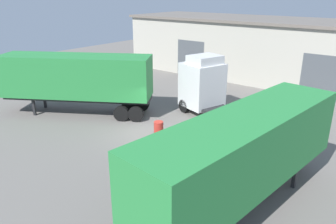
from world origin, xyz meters
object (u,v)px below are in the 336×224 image
container_trailer_grey (77,78)px  container_trailer_green (244,152)px  tractor_unit_white (206,87)px  gravel_pile (86,77)px  oil_drum (159,128)px

container_trailer_grey → container_trailer_green: bearing=136.5°
tractor_unit_white → gravel_pile: bearing=19.4°
tractor_unit_white → oil_drum: 5.24m
tractor_unit_white → container_trailer_grey: size_ratio=0.65×
gravel_pile → oil_drum: bearing=-19.7°
tractor_unit_white → oil_drum: tractor_unit_white is taller
tractor_unit_white → container_trailer_grey: bearing=55.3°
container_trailer_grey → gravel_pile: 7.80m
gravel_pile → oil_drum: gravel_pile is taller
gravel_pile → oil_drum: size_ratio=3.02×
gravel_pile → container_trailer_grey: bearing=-41.7°
container_trailer_green → container_trailer_grey: (-14.14, 3.05, 0.05)m
container_trailer_grey → tractor_unit_white: bearing=-173.2°
tractor_unit_white → container_trailer_grey: container_trailer_grey is taller
container_trailer_grey → gravel_pile: (-5.66, 5.05, -1.82)m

